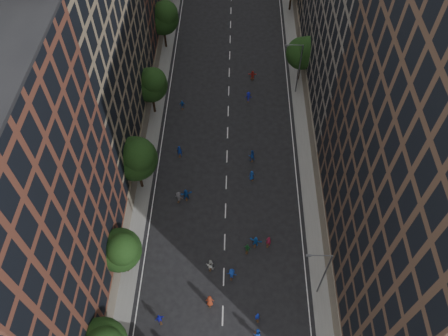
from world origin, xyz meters
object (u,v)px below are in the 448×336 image
(skater_1, at_px, (257,317))
(streetlamp_near, at_px, (323,272))
(streetlamp_far, at_px, (298,66))
(skater_2, at_px, (257,333))

(skater_1, bearing_deg, streetlamp_near, -171.13)
(streetlamp_far, xyz_separation_m, skater_1, (-6.64, -36.27, -4.41))
(streetlamp_near, xyz_separation_m, skater_1, (-6.64, -3.27, -4.41))
(skater_2, bearing_deg, streetlamp_near, -160.15)
(skater_1, height_order, skater_2, skater_2)
(streetlamp_near, xyz_separation_m, skater_2, (-6.72, -5.07, -4.25))
(streetlamp_far, height_order, skater_1, streetlamp_far)
(streetlamp_near, height_order, streetlamp_far, same)
(skater_1, distance_m, skater_2, 1.81)
(skater_2, bearing_deg, skater_1, -109.88)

